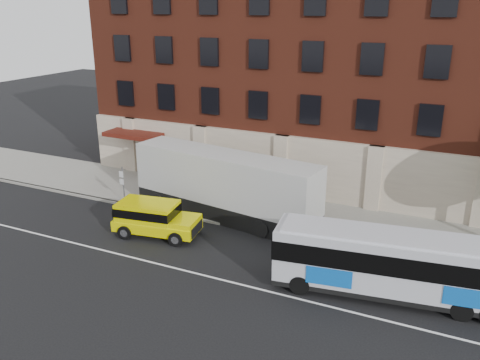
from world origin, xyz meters
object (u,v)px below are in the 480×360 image
at_px(city_bus, 400,264).
at_px(yellow_suv, 153,217).
at_px(sign_pole, 123,183).
at_px(shipping_container, 225,186).

relative_size(city_bus, yellow_suv, 2.18).
bearing_deg(city_bus, sign_pole, 168.18).
relative_size(yellow_suv, shipping_container, 0.42).
height_order(yellow_suv, shipping_container, shipping_container).
distance_m(city_bus, yellow_suv, 13.24).
relative_size(sign_pole, yellow_suv, 0.50).
bearing_deg(shipping_container, city_bus, -23.26).
height_order(city_bus, yellow_suv, city_bus).
height_order(sign_pole, shipping_container, shipping_container).
xyz_separation_m(yellow_suv, shipping_container, (2.45, 3.89, 0.87)).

